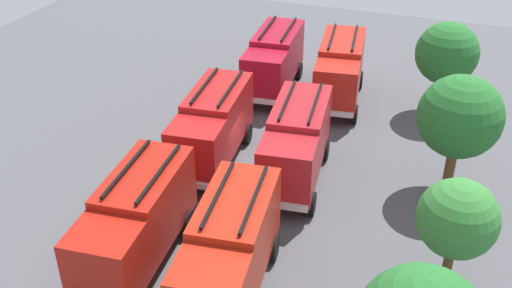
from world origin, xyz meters
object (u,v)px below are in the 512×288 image
(fire_truck_0, at_px, (274,59))
(firefighter_1, at_px, (224,89))
(fire_truck_2, at_px, (136,220))
(fire_truck_3, at_px, (340,69))
(fire_truck_5, at_px, (230,249))
(firefighter_2, at_px, (258,57))
(tree_1, at_px, (460,117))
(tree_2, at_px, (457,219))
(fire_truck_4, at_px, (296,141))
(tree_0, at_px, (447,54))
(traffic_cone_0, at_px, (232,93))
(fire_truck_1, at_px, (212,125))
(firefighter_0, at_px, (184,125))

(fire_truck_0, bearing_deg, firefighter_1, -43.67)
(fire_truck_2, bearing_deg, fire_truck_3, 161.33)
(fire_truck_5, relative_size, firefighter_2, 4.36)
(fire_truck_3, bearing_deg, fire_truck_2, -21.31)
(fire_truck_3, height_order, fire_truck_5, same)
(tree_1, relative_size, tree_2, 1.27)
(fire_truck_3, xyz_separation_m, fire_truck_4, (9.31, 0.07, 0.00))
(tree_2, bearing_deg, fire_truck_2, -75.63)
(fire_truck_0, relative_size, tree_0, 1.32)
(traffic_cone_0, bearing_deg, fire_truck_5, 22.14)
(fire_truck_4, bearing_deg, tree_1, 95.20)
(firefighter_1, bearing_deg, traffic_cone_0, 36.66)
(fire_truck_1, bearing_deg, firefighter_1, -168.12)
(fire_truck_3, xyz_separation_m, tree_0, (-0.57, 6.02, 1.61))
(fire_truck_4, bearing_deg, fire_truck_2, -34.56)
(fire_truck_4, bearing_deg, firefighter_1, -142.04)
(fire_truck_3, height_order, fire_truck_4, same)
(tree_0, bearing_deg, traffic_cone_0, -78.39)
(fire_truck_5, relative_size, tree_1, 1.24)
(fire_truck_5, bearing_deg, fire_truck_1, -159.49)
(fire_truck_2, relative_size, fire_truck_4, 0.99)
(traffic_cone_0, bearing_deg, fire_truck_4, 41.12)
(fire_truck_2, relative_size, traffic_cone_0, 10.74)
(tree_1, bearing_deg, firefighter_0, -89.92)
(firefighter_1, xyz_separation_m, tree_2, (11.55, 14.26, 2.23))
(fire_truck_3, xyz_separation_m, fire_truck_5, (17.65, 0.05, 0.00))
(fire_truck_1, height_order, tree_2, tree_2)
(tree_1, relative_size, traffic_cone_0, 8.69)
(tree_2, bearing_deg, tree_1, -175.64)
(firefighter_2, distance_m, traffic_cone_0, 4.82)
(fire_truck_2, height_order, tree_1, tree_1)
(fire_truck_4, height_order, firefighter_0, fire_truck_4)
(fire_truck_0, height_order, fire_truck_3, same)
(fire_truck_5, height_order, firefighter_2, fire_truck_5)
(fire_truck_5, xyz_separation_m, firefighter_0, (-9.90, -6.87, -1.22))
(tree_1, xyz_separation_m, tree_2, (6.58, 0.50, -0.86))
(fire_truck_4, xyz_separation_m, firefighter_1, (-6.55, -6.58, -1.21))
(fire_truck_4, relative_size, tree_1, 1.24)
(fire_truck_1, distance_m, fire_truck_4, 4.48)
(firefighter_0, bearing_deg, tree_0, 54.29)
(fire_truck_4, distance_m, firefighter_1, 9.36)
(firefighter_2, relative_size, traffic_cone_0, 2.48)
(fire_truck_0, bearing_deg, fire_truck_4, 19.64)
(fire_truck_0, relative_size, tree_1, 1.23)
(firefighter_0, relative_size, firefighter_2, 0.98)
(fire_truck_5, xyz_separation_m, firefighter_2, (-20.46, -6.44, -1.20))
(fire_truck_2, distance_m, tree_1, 14.97)
(fire_truck_3, distance_m, firefighter_0, 10.40)
(traffic_cone_0, bearing_deg, firefighter_2, -179.35)
(tree_2, bearing_deg, fire_truck_1, -112.79)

